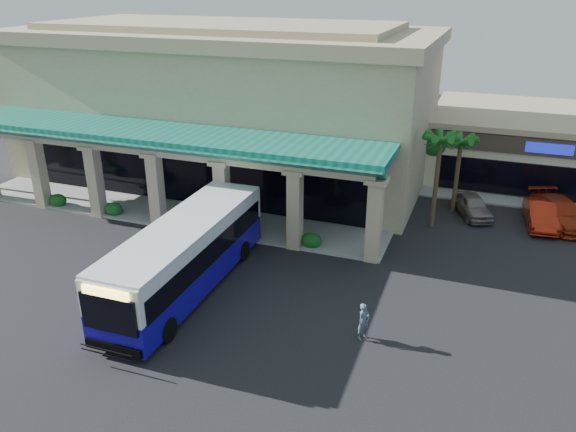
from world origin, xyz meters
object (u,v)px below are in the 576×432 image
at_px(transit_bus, 186,257).
at_px(car_white, 540,214).
at_px(car_red, 560,212).
at_px(car_silver, 472,205).
at_px(pedestrian, 364,322).

xyz_separation_m(transit_bus, car_white, (16.68, 14.41, -1.03)).
distance_m(transit_bus, car_white, 22.07).
bearing_deg(car_red, transit_bus, -163.45).
relative_size(car_silver, car_red, 0.74).
relative_size(transit_bus, car_silver, 3.12).
xyz_separation_m(transit_bus, car_silver, (12.62, 14.63, -1.08)).
xyz_separation_m(pedestrian, car_white, (7.55, 15.51, -0.10)).
bearing_deg(car_white, car_red, 25.78).
xyz_separation_m(car_silver, car_red, (5.22, 0.49, 0.10)).
bearing_deg(car_white, car_silver, 171.03).
height_order(transit_bus, car_silver, transit_bus).
bearing_deg(car_red, pedestrian, -141.96).
relative_size(car_silver, car_white, 0.90).
height_order(car_silver, car_red, car_red).
bearing_deg(car_red, car_silver, 161.61).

